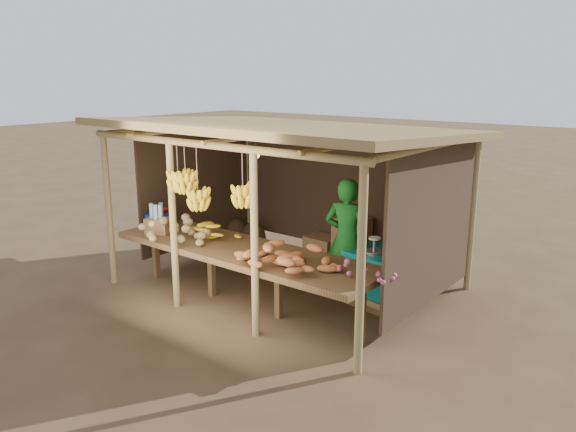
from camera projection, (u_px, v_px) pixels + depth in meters
The scene contains 13 objects.
ground at pixel (288, 285), 8.21m from camera, with size 60.00×60.00×0.00m, color brown.
stall_structure at pixel (288, 155), 7.75m from camera, with size 4.70×3.50×2.43m.
counter at pixel (243, 253), 7.31m from camera, with size 3.90×1.05×0.80m.
potato_heap at pixel (171, 226), 7.67m from camera, with size 1.14×0.68×0.37m, color tan, non-canonical shape.
sweet_potato_heap at pixel (282, 252), 6.55m from camera, with size 1.12×0.67×0.36m, color #C76933, non-canonical shape.
onion_heap at pixel (363, 263), 6.21m from camera, with size 0.68×0.41×0.35m, color #B95974, non-canonical shape.
banana_pile at pixel (218, 226), 7.72m from camera, with size 0.64×0.38×0.35m, color gold, non-canonical shape.
tomato_basin at pixel (160, 216), 8.56m from camera, with size 0.45×0.45×0.23m.
bottle_box at pixel (159, 221), 8.00m from camera, with size 0.41×0.37×0.43m.
vendor at pixel (347, 240), 7.54m from camera, with size 0.61×0.40×1.69m, color #186C20.
tarp_crate at pixel (381, 277), 7.42m from camera, with size 0.92×0.83×0.97m.
carton_stack at pixel (341, 245), 8.95m from camera, with size 1.09×0.43×0.82m.
burlap_sacks at pixel (245, 234), 9.95m from camera, with size 0.84×0.44×0.60m.
Camera 1 is at (4.78, -6.06, 2.99)m, focal length 35.00 mm.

